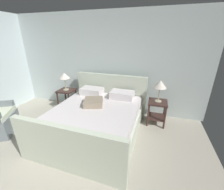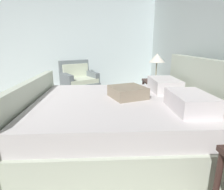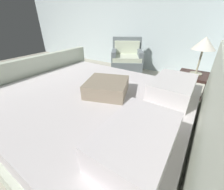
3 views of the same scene
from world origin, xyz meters
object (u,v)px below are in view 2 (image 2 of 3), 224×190
object	(u,v)px
table_lamp_left	(157,59)
armchair	(79,85)
bed	(119,120)
nightstand_left	(155,90)

from	to	relation	value
table_lamp_left	armchair	bearing A→B (deg)	-119.73
table_lamp_left	armchair	size ratio (longest dim) A/B	0.52
bed	table_lamp_left	bearing A→B (deg)	146.80
bed	nightstand_left	size ratio (longest dim) A/B	3.75
armchair	table_lamp_left	bearing A→B (deg)	60.27
bed	table_lamp_left	world-z (taller)	bed
armchair	nightstand_left	bearing A→B (deg)	60.27
bed	armchair	world-z (taller)	bed
bed	nightstand_left	distance (m)	1.54
nightstand_left	armchair	world-z (taller)	armchair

